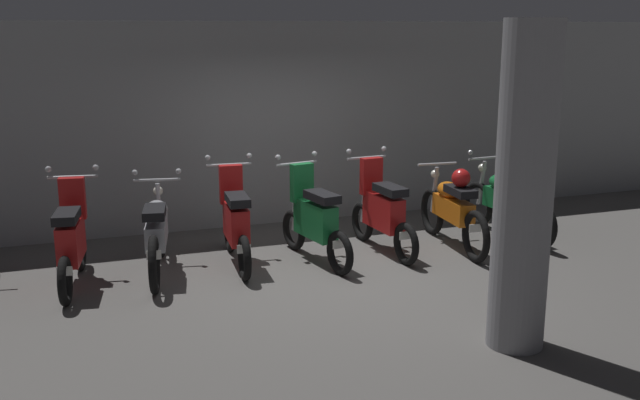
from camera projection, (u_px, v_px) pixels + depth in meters
The scene contains 10 objects.
ground_plane at pixel (328, 272), 8.67m from camera, with size 80.00×80.00×0.00m, color #565451.
back_wall at pixel (269, 124), 10.63m from camera, with size 16.00×0.30×2.91m, color gray.
motorbike_slot_0 at pixel (72, 240), 8.11m from camera, with size 0.58×1.67×1.29m.
motorbike_slot_1 at pixel (157, 233), 8.53m from camera, with size 0.61×1.93×1.15m.
motorbike_slot_2 at pixel (236, 222), 8.86m from camera, with size 0.59×1.68×1.29m.
motorbike_slot_3 at pixel (314, 219), 8.98m from camera, with size 0.58×1.67×1.29m.
motorbike_slot_4 at pixel (382, 211), 9.37m from camera, with size 0.59×1.68×1.29m.
motorbike_slot_5 at pixel (453, 208), 9.55m from camera, with size 0.56×1.95×1.08m.
motorbike_slot_6 at pixel (507, 199), 10.02m from camera, with size 0.59×1.95×1.15m.
support_pillar at pixel (524, 189), 6.37m from camera, with size 0.51×0.51×2.91m, color gray.
Camera 1 is at (-2.81, -7.74, 2.84)m, focal length 41.11 mm.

